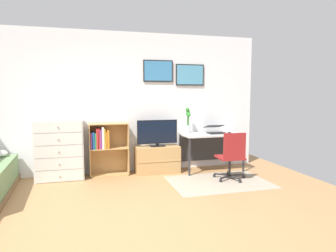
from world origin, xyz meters
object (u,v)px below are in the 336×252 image
object	(u,v)px
tv_stand	(157,159)
laptop	(216,130)
bamboo_vase	(188,120)
television	(157,133)
bookshelf	(105,145)
office_chair	(232,155)
dresser	(60,149)
desk	(210,140)
computer_mouse	(230,133)

from	to	relation	value
tv_stand	laptop	bearing A→B (deg)	-2.47
bamboo_vase	television	bearing A→B (deg)	-172.79
bookshelf	bamboo_vase	xyz separation A→B (m)	(1.63, 0.01, 0.43)
bookshelf	office_chair	xyz separation A→B (m)	(2.12, -0.94, -0.12)
dresser	bookshelf	distance (m)	0.81
tv_stand	laptop	xyz separation A→B (m)	(1.20, -0.05, 0.55)
bookshelf	dresser	bearing A→B (deg)	-175.21
television	bamboo_vase	bearing A→B (deg)	7.21
television	desk	world-z (taller)	television
office_chair	laptop	bearing A→B (deg)	90.17
desk	computer_mouse	xyz separation A→B (m)	(0.37, -0.14, 0.15)
bookshelf	desk	distance (m)	2.06
tv_stand	office_chair	world-z (taller)	office_chair
bamboo_vase	office_chair	bearing A→B (deg)	-62.82
dresser	office_chair	world-z (taller)	dresser
tv_stand	bamboo_vase	world-z (taller)	bamboo_vase
bookshelf	tv_stand	xyz separation A→B (m)	(0.98, -0.05, -0.32)
dresser	laptop	size ratio (longest dim) A/B	2.66
desk	office_chair	xyz separation A→B (m)	(0.06, -0.85, -0.15)
bookshelf	computer_mouse	bearing A→B (deg)	-5.33
tv_stand	desk	bearing A→B (deg)	-2.03
television	desk	distance (m)	1.09
television	desk	xyz separation A→B (m)	(1.08, -0.02, -0.16)
desk	television	bearing A→B (deg)	179.15
dresser	computer_mouse	xyz separation A→B (m)	(3.23, -0.16, 0.21)
bookshelf	television	bearing A→B (deg)	-4.36
laptop	computer_mouse	bearing A→B (deg)	-27.15
bookshelf	desk	xyz separation A→B (m)	(2.06, -0.09, 0.04)
television	bookshelf	bearing A→B (deg)	175.64
tv_stand	office_chair	size ratio (longest dim) A/B	0.99
dresser	laptop	distance (m)	3.00
television	desk	size ratio (longest dim) A/B	0.66
dresser	bookshelf	xyz separation A→B (m)	(0.81, 0.07, 0.03)
computer_mouse	television	bearing A→B (deg)	174.02
tv_stand	desk	world-z (taller)	desk
bamboo_vase	computer_mouse	bearing A→B (deg)	-16.34
dresser	television	xyz separation A→B (m)	(1.79, -0.01, 0.23)
television	office_chair	size ratio (longest dim) A/B	0.91
dresser	tv_stand	bearing A→B (deg)	0.48
laptop	bamboo_vase	xyz separation A→B (m)	(-0.55, 0.11, 0.20)
dresser	bamboo_vase	xyz separation A→B (m)	(2.44, 0.07, 0.47)
bamboo_vase	tv_stand	bearing A→B (deg)	-174.73
television	laptop	xyz separation A→B (m)	(1.20, -0.03, 0.03)
dresser	computer_mouse	world-z (taller)	dresser
dresser	desk	world-z (taller)	dresser
tv_stand	television	bearing A→B (deg)	-90.00
desk	laptop	size ratio (longest dim) A/B	2.89
bookshelf	office_chair	distance (m)	2.32
television	laptop	world-z (taller)	television
television	desk	bearing A→B (deg)	-0.85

